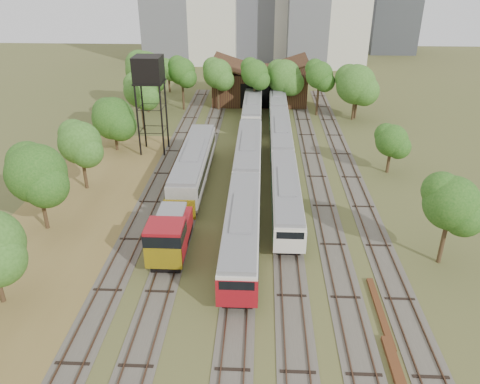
# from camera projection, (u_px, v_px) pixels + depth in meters

# --- Properties ---
(ground) EXTENTS (240.00, 240.00, 0.00)m
(ground) POSITION_uv_depth(u_px,v_px,m) (265.00, 325.00, 32.28)
(ground) COLOR #475123
(ground) RESTS_ON ground
(dry_grass_patch) EXTENTS (14.00, 60.00, 0.04)m
(dry_grass_patch) POSITION_uv_depth(u_px,v_px,m) (56.00, 253.00, 40.20)
(dry_grass_patch) COLOR brown
(dry_grass_patch) RESTS_ON ground
(tracks) EXTENTS (24.60, 80.00, 0.19)m
(tracks) POSITION_uv_depth(u_px,v_px,m) (259.00, 175.00, 54.66)
(tracks) COLOR #4C473D
(tracks) RESTS_ON ground
(railcar_red_set) EXTENTS (2.97, 34.57, 3.67)m
(railcar_red_set) POSITION_uv_depth(u_px,v_px,m) (246.00, 186.00, 47.63)
(railcar_red_set) COLOR black
(railcar_red_set) RESTS_ON ground
(railcar_green_set) EXTENTS (2.74, 52.08, 3.38)m
(railcar_green_set) POSITION_uv_depth(u_px,v_px,m) (280.00, 136.00, 61.66)
(railcar_green_set) COLOR black
(railcar_green_set) RESTS_ON ground
(railcar_rear) EXTENTS (2.83, 16.08, 3.50)m
(railcar_rear) POSITION_uv_depth(u_px,v_px,m) (252.00, 110.00, 72.52)
(railcar_rear) COLOR black
(railcar_rear) RESTS_ON ground
(shunter_locomotive) EXTENTS (3.02, 8.10, 3.95)m
(shunter_locomotive) POSITION_uv_depth(u_px,v_px,m) (170.00, 236.00, 39.08)
(shunter_locomotive) COLOR black
(shunter_locomotive) RESTS_ON ground
(old_grey_coach) EXTENTS (3.12, 18.00, 3.86)m
(old_grey_coach) POSITION_uv_depth(u_px,v_px,m) (194.00, 164.00, 52.39)
(old_grey_coach) COLOR black
(old_grey_coach) RESTS_ON ground
(water_tower) EXTENTS (3.55, 3.55, 12.27)m
(water_tower) POSITION_uv_depth(u_px,v_px,m) (149.00, 72.00, 57.17)
(water_tower) COLOR black
(water_tower) RESTS_ON ground
(rail_pile_far) EXTENTS (0.47, 7.54, 0.25)m
(rail_pile_far) POSITION_uv_depth(u_px,v_px,m) (380.00, 312.00, 33.32)
(rail_pile_far) COLOR brown
(rail_pile_far) RESTS_ON ground
(maintenance_shed) EXTENTS (16.45, 11.55, 7.58)m
(maintenance_shed) POSITION_uv_depth(u_px,v_px,m) (260.00, 84.00, 82.92)
(maintenance_shed) COLOR #321712
(maintenance_shed) RESTS_ON ground
(tree_band_left) EXTENTS (7.53, 74.94, 8.31)m
(tree_band_left) POSITION_uv_depth(u_px,v_px,m) (96.00, 130.00, 53.49)
(tree_band_left) COLOR #382616
(tree_band_left) RESTS_ON ground
(tree_band_far) EXTENTS (39.29, 11.29, 9.85)m
(tree_band_far) POSITION_uv_depth(u_px,v_px,m) (250.00, 76.00, 74.68)
(tree_band_far) COLOR #382616
(tree_band_far) RESTS_ON ground
(tree_band_right) EXTENTS (4.46, 44.10, 7.74)m
(tree_band_right) POSITION_uv_depth(u_px,v_px,m) (391.00, 133.00, 53.86)
(tree_band_right) COLOR #382616
(tree_band_right) RESTS_ON ground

